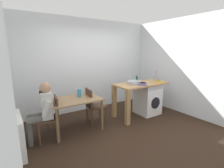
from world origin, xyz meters
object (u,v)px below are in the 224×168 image
Objects in this scene: colander at (159,82)px; mixing_bowl at (142,84)px; chair_person_seat at (52,116)px; utensil_crock at (156,78)px; bottle_tall_green at (137,79)px; chair_opposite at (93,104)px; dining_table at (75,103)px; seated_person at (42,109)px; vase at (79,93)px; washing_machine at (148,99)px.

mixing_bowl is at bearing 178.13° from colander.
utensil_crock reaches higher than chair_person_seat.
bottle_tall_green is at bearing 166.65° from utensil_crock.
chair_person_seat is at bearing -75.41° from chair_opposite.
dining_table is at bearing -178.84° from bottle_tall_green.
seated_person is (-0.71, -0.09, 0.03)m from dining_table.
colander reaches higher than chair_person_seat.
seated_person reaches higher than dining_table.
utensil_crock is (0.79, 0.25, 0.03)m from mixing_bowl.
bottle_tall_green is 1.72m from vase.
mixing_bowl is (1.68, -0.36, 0.31)m from dining_table.
bottle_tall_green reaches higher than colander.
utensil_crock is (0.37, 0.05, 0.56)m from washing_machine.
utensil_crock is at bearing -82.40° from seated_person.
mixing_bowl is 1.24× the size of vase.
washing_machine is 4.71× the size of vase.
bottle_tall_green is at bearing 136.61° from colander.
colander is (0.61, -0.02, -0.00)m from mixing_bowl.
mixing_bowl is at bearing -113.17° from bottle_tall_green.
vase is (0.86, 0.19, 0.16)m from seated_person.
bottle_tall_green is (2.56, 0.13, 0.35)m from seated_person.
seated_person reaches higher than chair_opposite.
mixing_bowl reaches higher than vase.
dining_table is 0.71m from seated_person.
chair_person_seat is 0.75× the size of seated_person.
bottle_tall_green is 0.73× the size of utensil_crock.
seated_person is 5.50× the size of bottle_tall_green.
seated_person is 6.58× the size of vase.
chair_opposite is at bearing -72.71° from chair_person_seat.
washing_machine is at bearing -7.63° from vase.
washing_machine is (2.66, -0.05, -0.08)m from chair_person_seat.
chair_person_seat reaches higher than dining_table.
bottle_tall_green reaches higher than mixing_bowl.
chair_person_seat is 2.66m from washing_machine.
utensil_crock reaches higher than washing_machine.
washing_machine is at bearing 87.64° from chair_opposite.
dining_table is 2.35m from colander.
bottle_tall_green reaches higher than dining_table.
mixing_bowl is at bearing -16.69° from vase.
chair_opposite is (1.02, 0.17, 0.00)m from chair_person_seat.
utensil_crock is (3.18, -0.02, 0.32)m from seated_person.
seated_person is 2.42m from mixing_bowl.
colander is at bearing -43.39° from bottle_tall_green.
washing_machine is at bearing -4.41° from dining_table.
chair_opposite is at bearing 175.23° from utensil_crock.
seated_person is 3.20m from utensil_crock.
washing_machine is (1.63, -0.22, -0.08)m from chair_opposite.
vase is at bearing 174.84° from utensil_crock.
chair_opposite reaches higher than washing_machine.
vase is at bearing -69.61° from seated_person.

